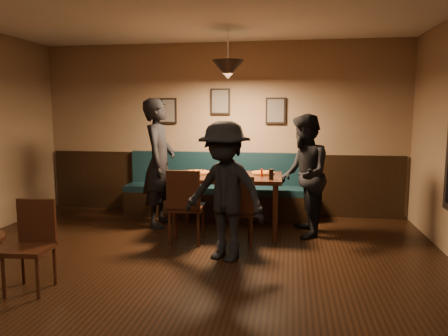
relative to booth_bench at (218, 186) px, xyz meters
name	(u,v)px	position (x,y,z in m)	size (l,w,h in m)	color
floor	(157,302)	(0.00, -3.20, -0.50)	(7.00, 7.00, 0.00)	black
wall_back	(221,129)	(0.00, 0.30, 0.90)	(6.00, 6.00, 0.00)	#8C704F
wainscot	(220,183)	(0.00, 0.27, 0.00)	(5.88, 0.06, 1.00)	black
booth_bench	(218,186)	(0.00, 0.00, 0.00)	(3.00, 0.60, 1.00)	#0F232D
picture_left	(167,111)	(-0.90, 0.27, 1.20)	(0.32, 0.04, 0.42)	black
picture_center	(220,102)	(0.00, 0.27, 1.35)	(0.32, 0.04, 0.42)	black
picture_right	(276,111)	(0.90, 0.27, 1.20)	(0.32, 0.04, 0.42)	black
pendant_lamp	(228,70)	(0.29, -0.83, 1.75)	(0.44, 0.44, 0.25)	black
dining_table	(228,203)	(0.29, -0.83, -0.10)	(1.50, 0.96, 0.80)	black
chair_near_left	(187,205)	(-0.16, -1.41, -0.02)	(0.43, 0.43, 0.96)	black
chair_near_right	(237,210)	(0.50, -1.46, -0.05)	(0.40, 0.40, 0.91)	black
diner_left	(159,163)	(-0.76, -0.67, 0.44)	(0.69, 0.45, 1.88)	black
diner_right	(304,176)	(1.34, -0.89, 0.33)	(0.81, 0.63, 1.66)	black
diner_front	(225,191)	(0.43, -1.99, 0.29)	(1.02, 0.59, 1.58)	black
pizza_a	(197,172)	(-0.17, -0.76, 0.32)	(0.36, 0.36, 0.04)	orange
pizza_b	(230,176)	(0.35, -1.02, 0.32)	(0.32, 0.32, 0.04)	orange
pizza_c	(263,173)	(0.77, -0.64, 0.32)	(0.33, 0.33, 0.04)	gold
soda_glass	(271,174)	(0.91, -1.13, 0.37)	(0.06, 0.06, 0.14)	black
tabasco_bottle	(262,172)	(0.77, -0.89, 0.36)	(0.03, 0.03, 0.12)	#A11905
napkin_a	(192,172)	(-0.28, -0.61, 0.31)	(0.17, 0.17, 0.01)	#1E7331
napkin_b	(186,178)	(-0.23, -1.15, 0.30)	(0.14, 0.14, 0.01)	#1D6D26
cutlery_set	(218,179)	(0.21, -1.19, 0.30)	(0.02, 0.18, 0.00)	silver
cafe_chair_far	(29,247)	(-1.25, -3.15, -0.07)	(0.38, 0.38, 0.85)	black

